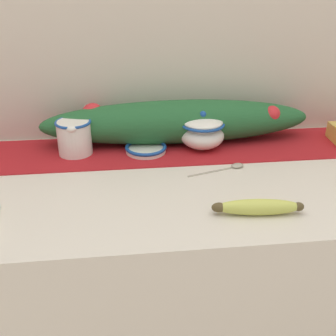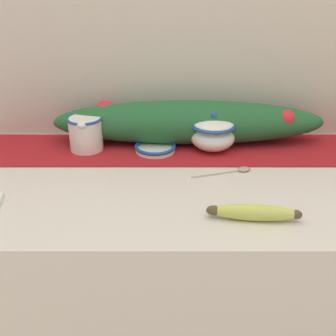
{
  "view_description": "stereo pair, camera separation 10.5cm",
  "coord_description": "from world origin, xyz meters",
  "px_view_note": "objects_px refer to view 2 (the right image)",
  "views": [
    {
      "loc": [
        -0.17,
        -0.98,
        1.44
      ],
      "look_at": [
        -0.06,
        -0.04,
        0.98
      ],
      "focal_mm": 45.0,
      "sensor_mm": 36.0,
      "label": 1
    },
    {
      "loc": [
        -0.06,
        -0.99,
        1.44
      ],
      "look_at": [
        -0.06,
        -0.04,
        0.98
      ],
      "focal_mm": 45.0,
      "sensor_mm": 36.0,
      "label": 2
    }
  ],
  "objects_px": {
    "sugar_bowl": "(211,133)",
    "banana": "(252,212)",
    "small_dish": "(154,148)",
    "spoon": "(238,170)",
    "cream_pitcher": "(84,132)"
  },
  "relations": [
    {
      "from": "sugar_bowl",
      "to": "banana",
      "type": "distance_m",
      "value": 0.39
    },
    {
      "from": "small_dish",
      "to": "banana",
      "type": "xyz_separation_m",
      "value": [
        0.23,
        -0.37,
        0.01
      ]
    },
    {
      "from": "banana",
      "to": "sugar_bowl",
      "type": "bearing_deg",
      "value": 98.2
    },
    {
      "from": "sugar_bowl",
      "to": "small_dish",
      "type": "xyz_separation_m",
      "value": [
        -0.17,
        -0.01,
        -0.04
      ]
    },
    {
      "from": "sugar_bowl",
      "to": "small_dish",
      "type": "distance_m",
      "value": 0.18
    },
    {
      "from": "small_dish",
      "to": "spoon",
      "type": "bearing_deg",
      "value": -29.4
    },
    {
      "from": "sugar_bowl",
      "to": "banana",
      "type": "xyz_separation_m",
      "value": [
        0.06,
        -0.38,
        -0.04
      ]
    },
    {
      "from": "cream_pitcher",
      "to": "small_dish",
      "type": "distance_m",
      "value": 0.21
    },
    {
      "from": "banana",
      "to": "spoon",
      "type": "relative_size",
      "value": 1.25
    },
    {
      "from": "cream_pitcher",
      "to": "small_dish",
      "type": "xyz_separation_m",
      "value": [
        0.21,
        -0.02,
        -0.04
      ]
    },
    {
      "from": "cream_pitcher",
      "to": "sugar_bowl",
      "type": "relative_size",
      "value": 0.92
    },
    {
      "from": "small_dish",
      "to": "spoon",
      "type": "distance_m",
      "value": 0.27
    },
    {
      "from": "banana",
      "to": "small_dish",
      "type": "bearing_deg",
      "value": 121.58
    },
    {
      "from": "cream_pitcher",
      "to": "banana",
      "type": "xyz_separation_m",
      "value": [
        0.43,
        -0.38,
        -0.04
      ]
    },
    {
      "from": "cream_pitcher",
      "to": "spoon",
      "type": "height_order",
      "value": "cream_pitcher"
    }
  ]
}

